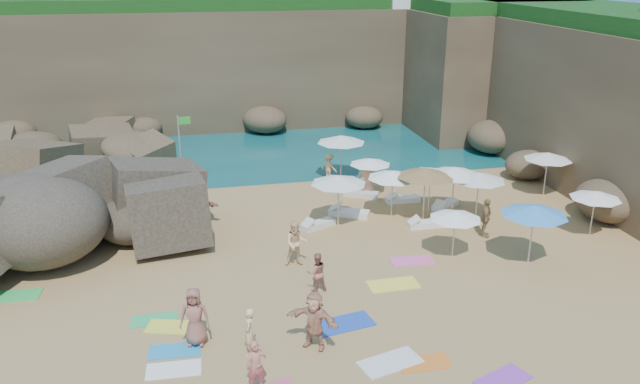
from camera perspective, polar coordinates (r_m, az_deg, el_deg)
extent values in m
plane|color=tan|center=(23.76, -3.19, -7.35)|extent=(120.00, 120.00, 0.00)
plane|color=#0C4751|center=(52.09, -8.62, 7.86)|extent=(120.00, 120.00, 0.00)
cube|color=brown|center=(46.64, -5.92, 11.53)|extent=(44.00, 8.00, 8.00)
cube|color=brown|center=(37.05, 25.02, 7.49)|extent=(8.00, 30.00, 8.00)
cube|color=brown|center=(46.08, 14.08, 10.94)|extent=(10.00, 12.00, 8.00)
cylinder|color=white|center=(53.12, -27.08, 9.43)|extent=(0.10, 0.10, 6.00)
cylinder|color=white|center=(52.77, -25.49, 9.62)|extent=(0.10, 0.10, 6.00)
cylinder|color=silver|center=(33.97, -12.68, 3.96)|extent=(0.07, 0.07, 3.50)
cube|color=green|center=(33.60, -12.29, 6.41)|extent=(0.61, 0.11, 0.39)
cylinder|color=silver|center=(33.35, 1.93, 3.07)|extent=(0.07, 0.07, 2.29)
cone|color=silver|center=(33.04, 1.95, 4.87)|extent=(2.57, 2.57, 0.39)
cylinder|color=silver|center=(31.12, 4.57, 1.28)|extent=(0.05, 0.05, 1.82)
cone|color=white|center=(30.85, 4.61, 2.81)|extent=(2.05, 2.05, 0.31)
cylinder|color=silver|center=(28.63, 6.60, -0.25)|extent=(0.06, 0.06, 2.07)
cone|color=white|center=(28.30, 6.68, 1.61)|extent=(2.32, 2.32, 0.35)
cylinder|color=silver|center=(29.05, 9.95, -0.04)|extent=(0.06, 0.06, 2.14)
cone|color=white|center=(28.72, 10.07, 1.86)|extent=(2.40, 2.40, 0.37)
cylinder|color=silver|center=(33.01, 19.94, 1.46)|extent=(0.06, 0.06, 2.09)
cone|color=silver|center=(32.72, 20.14, 3.11)|extent=(2.34, 2.34, 0.36)
cylinder|color=silver|center=(27.41, 1.68, -0.92)|extent=(0.06, 0.06, 2.20)
cone|color=silver|center=(27.05, 1.71, 1.15)|extent=(2.47, 2.47, 0.38)
cylinder|color=silver|center=(28.38, 9.51, -0.32)|extent=(0.07, 0.07, 2.31)
cone|color=red|center=(28.02, 9.64, 1.79)|extent=(2.60, 2.60, 0.40)
cylinder|color=silver|center=(29.14, 12.06, -0.06)|extent=(0.06, 0.06, 2.20)
cone|color=white|center=(28.80, 12.22, 1.90)|extent=(2.47, 2.47, 0.38)
cylinder|color=silver|center=(25.11, 12.13, -3.90)|extent=(0.05, 0.05, 1.83)
cone|color=white|center=(24.78, 12.28, -2.07)|extent=(2.05, 2.05, 0.31)
cylinder|color=silver|center=(28.95, 14.18, -0.48)|extent=(0.06, 0.06, 2.10)
cone|color=silver|center=(28.62, 14.35, 1.39)|extent=(2.36, 2.36, 0.36)
cylinder|color=silver|center=(25.32, 18.75, -3.83)|extent=(0.07, 0.07, 2.26)
cone|color=#3C8ACE|center=(24.92, 19.03, -1.57)|extent=(2.53, 2.53, 0.39)
cylinder|color=silver|center=(28.89, 23.66, -1.91)|extent=(0.05, 0.05, 1.88)
cone|color=white|center=(28.59, 23.91, -0.25)|extent=(2.11, 2.11, 0.32)
cube|color=silver|center=(27.54, -0.19, -3.00)|extent=(1.66, 1.16, 0.25)
cube|color=white|center=(28.76, 2.67, -1.94)|extent=(1.92, 1.39, 0.29)
cube|color=white|center=(30.20, 11.39, -1.26)|extent=(1.65, 1.42, 0.26)
cube|color=white|center=(30.67, 7.57, -0.68)|extent=(1.66, 0.60, 0.26)
cube|color=silver|center=(31.19, 3.78, -0.17)|extent=(1.76, 1.34, 0.27)
cube|color=white|center=(27.99, 9.67, -2.91)|extent=(1.62, 0.57, 0.25)
cube|color=#248DC3|center=(19.85, -13.14, -13.95)|extent=(1.60, 0.87, 0.03)
cube|color=green|center=(24.61, -26.11, -8.52)|extent=(1.76, 0.95, 0.03)
cube|color=yellow|center=(21.00, -13.39, -11.90)|extent=(1.76, 1.23, 0.03)
cube|color=white|center=(19.08, -13.23, -15.52)|extent=(1.59, 0.84, 0.03)
cube|color=purple|center=(18.94, 16.38, -16.14)|extent=(1.79, 1.32, 0.03)
cube|color=#2249B5|center=(20.63, 2.21, -11.93)|extent=(2.05, 1.28, 0.03)
cube|color=pink|center=(24.83, 8.39, -6.24)|extent=(1.71, 0.95, 0.03)
cube|color=orange|center=(19.10, 9.46, -15.17)|extent=(1.55, 0.78, 0.03)
cube|color=#32B060|center=(21.52, -14.91, -11.21)|extent=(1.53, 0.79, 0.03)
cube|color=#FFEC43|center=(23.02, 6.71, -8.40)|extent=(1.84, 0.93, 0.03)
cube|color=silver|center=(19.00, 6.45, -15.21)|extent=(2.00, 1.34, 0.03)
imported|color=#AE6757|center=(22.17, -0.30, -7.34)|extent=(0.77, 0.63, 1.46)
imported|color=tan|center=(33.38, 0.82, 2.34)|extent=(0.92, 0.95, 1.45)
imported|color=#96794B|center=(27.27, 14.92, -2.30)|extent=(0.80, 1.08, 1.71)
imported|color=#E39D77|center=(31.23, 4.36, 1.41)|extent=(1.03, 0.94, 1.87)
imported|color=#B86E5C|center=(27.90, -10.92, -1.44)|extent=(1.65, 0.74, 1.71)
imported|color=#F2C689|center=(18.97, -6.50, -12.58)|extent=(0.47, 0.61, 1.51)
imported|color=#8F5547|center=(19.91, -11.24, -12.87)|extent=(1.28, 2.01, 0.50)
imported|color=tan|center=(19.40, -0.51, -13.42)|extent=(2.49, 2.51, 0.49)
imported|color=#F4C38A|center=(24.13, -2.18, -5.98)|extent=(1.08, 1.88, 0.67)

